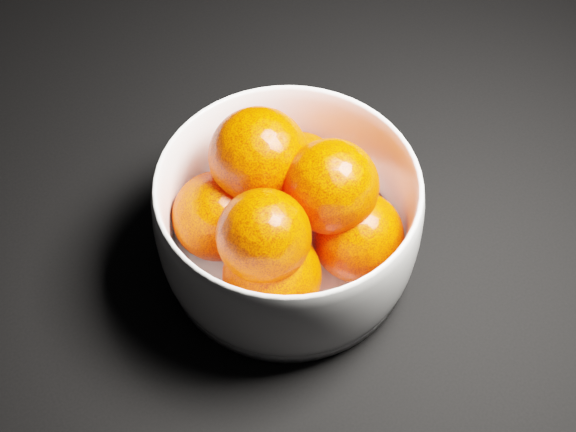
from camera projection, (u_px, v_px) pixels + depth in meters
name	position (u px, v px, depth m)	size (l,w,h in m)	color
bowl	(288.00, 220.00, 0.60)	(0.20, 0.20, 0.10)	white
orange_pile	(285.00, 210.00, 0.59)	(0.15, 0.15, 0.11)	#FF3100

